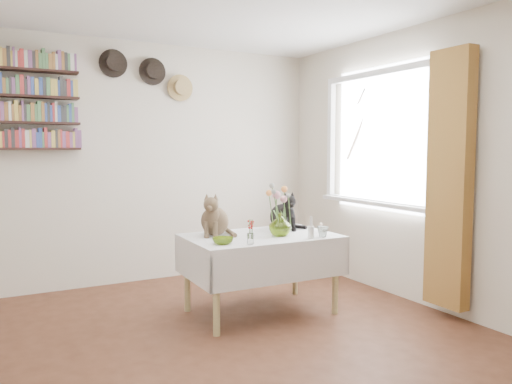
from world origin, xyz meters
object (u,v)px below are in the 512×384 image
dining_table (261,254)px  tabby_cat (215,213)px  black_cat (283,210)px  flower_vase (280,224)px  bookshelf_unit (21,100)px

dining_table → tabby_cat: tabby_cat is taller
black_cat → flower_vase: 0.36m
tabby_cat → bookshelf_unit: 2.09m
black_cat → bookshelf_unit: (-2.04, 1.25, 0.99)m
black_cat → flower_vase: bearing=-120.3°
dining_table → flower_vase: (0.13, -0.11, 0.26)m
tabby_cat → bookshelf_unit: size_ratio=0.37×
flower_vase → bookshelf_unit: bookshelf_unit is taller
dining_table → flower_vase: 0.31m
dining_table → black_cat: (0.33, 0.18, 0.34)m
flower_vase → black_cat: bearing=54.9°
black_cat → bookshelf_unit: size_ratio=0.36×
tabby_cat → flower_vase: size_ratio=1.89×
black_cat → dining_table: bearing=-146.6°
dining_table → bookshelf_unit: bearing=140.0°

